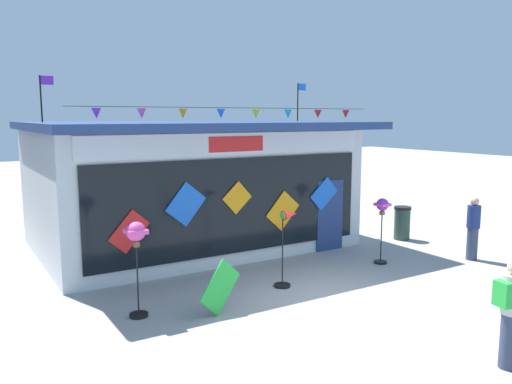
% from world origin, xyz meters
% --- Properties ---
extents(ground_plane, '(80.00, 80.00, 0.00)m').
position_xyz_m(ground_plane, '(0.00, 0.00, 0.00)').
color(ground_plane, '#9E9B99').
extents(kite_shop_building, '(8.83, 6.62, 4.85)m').
position_xyz_m(kite_shop_building, '(-0.39, 6.04, 1.83)').
color(kite_shop_building, silver).
rests_on(kite_shop_building, ground_plane).
extents(wind_spinner_far_left, '(0.38, 0.38, 1.84)m').
position_xyz_m(wind_spinner_far_left, '(-3.62, 1.30, 1.46)').
color(wind_spinner_far_left, black).
rests_on(wind_spinner_far_left, ground_plane).
extents(wind_spinner_left, '(0.59, 0.37, 1.74)m').
position_xyz_m(wind_spinner_left, '(-0.19, 1.29, 1.15)').
color(wind_spinner_left, black).
rests_on(wind_spinner_left, ground_plane).
extents(wind_spinner_center_left, '(0.33, 0.33, 1.70)m').
position_xyz_m(wind_spinner_center_left, '(2.91, 1.49, 1.31)').
color(wind_spinner_center_left, black).
rests_on(wind_spinner_center_left, ground_plane).
extents(person_near_camera, '(0.34, 0.34, 1.68)m').
position_xyz_m(person_near_camera, '(5.22, 0.48, 0.86)').
color(person_near_camera, '#333D56').
rests_on(person_near_camera, ground_plane).
extents(person_mid_plaza, '(0.47, 0.35, 1.68)m').
position_xyz_m(person_mid_plaza, '(0.46, -3.57, 0.89)').
color(person_mid_plaza, '#333D56').
rests_on(person_mid_plaza, ground_plane).
extents(trash_bin, '(0.52, 0.52, 1.03)m').
position_xyz_m(trash_bin, '(5.38, 3.05, 0.52)').
color(trash_bin, '#2D4238').
rests_on(trash_bin, ground_plane).
extents(display_kite_on_ground, '(1.03, 0.32, 1.03)m').
position_xyz_m(display_kite_on_ground, '(-2.20, 0.67, 0.51)').
color(display_kite_on_ground, green).
rests_on(display_kite_on_ground, ground_plane).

